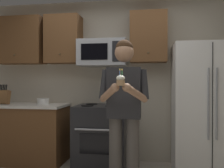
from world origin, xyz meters
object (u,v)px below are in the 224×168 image
oven_range (101,136)px  person (124,106)px  cupcake (121,80)px  knife_block (4,97)px  bowl_large_white (43,101)px  refrigerator (206,109)px  microwave (103,53)px

oven_range → person: 1.08m
oven_range → cupcake: cupcake is taller
knife_block → oven_range: bearing=1.1°
bowl_large_white → refrigerator: bearing=-2.4°
oven_range → cupcake: (0.43, -1.16, 0.83)m
person → cupcake: (-0.00, -0.33, 0.30)m
oven_range → person: person is taller
oven_range → refrigerator: 1.56m
person → bowl_large_white: bearing=147.2°
oven_range → cupcake: size_ratio=5.36×
microwave → cupcake: size_ratio=4.26×
microwave → refrigerator: bearing=-6.0°
refrigerator → bowl_large_white: refrigerator is taller
microwave → bowl_large_white: size_ratio=3.77×
knife_block → bowl_large_white: (0.62, 0.09, -0.07)m
knife_block → cupcake: cupcake is taller
cupcake → person: bearing=90.0°
refrigerator → bowl_large_white: size_ratio=9.17×
refrigerator → cupcake: refrigerator is taller
person → refrigerator: bearing=36.6°
microwave → cupcake: microwave is taller
bowl_large_white → microwave: bearing=3.4°
knife_block → bowl_large_white: size_ratio=1.63×
oven_range → microwave: (0.00, 0.12, 1.26)m
knife_block → microwave: bearing=5.4°
oven_range → knife_block: 1.67m
refrigerator → cupcake: bearing=-133.5°
microwave → cupcake: (0.43, -1.28, -0.43)m
cupcake → oven_range: bearing=110.5°
oven_range → knife_block: size_ratio=2.91×
oven_range → microwave: 1.26m
microwave → person: microwave is taller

